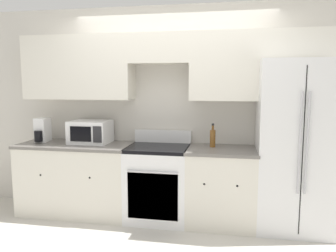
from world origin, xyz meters
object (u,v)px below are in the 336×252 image
microwave (90,132)px  bottle (213,138)px  oven_range (158,182)px  refrigerator (296,146)px

microwave → bottle: bearing=0.1°
microwave → oven_range: bearing=-5.4°
refrigerator → bottle: bearing=177.7°
refrigerator → oven_range: bearing=-178.1°
microwave → refrigerator: bearing=-0.8°
microwave → bottle: size_ratio=1.74×
oven_range → microwave: (-0.89, 0.09, 0.58)m
refrigerator → bottle: size_ratio=6.78×
oven_range → microwave: microwave is taller
oven_range → microwave: 1.07m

